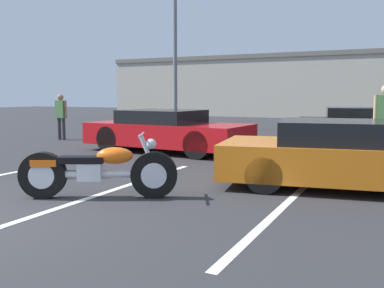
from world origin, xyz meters
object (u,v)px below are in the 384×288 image
(motorcycle, at_px, (98,171))
(parked_car_left_row, at_px, (167,131))
(light_pole, at_px, (177,44))
(spectator_near_motorcycle, at_px, (61,113))
(parked_car_right_row, at_px, (357,124))
(show_car_hood_open, at_px, (350,155))

(motorcycle, relative_size, parked_car_left_row, 0.47)
(light_pole, xyz_separation_m, spectator_near_motorcycle, (-1.47, -5.87, -2.90))
(light_pole, height_order, parked_car_right_row, light_pole)
(show_car_hood_open, distance_m, parked_car_left_row, 5.80)
(show_car_hood_open, xyz_separation_m, parked_car_right_row, (-0.62, 8.38, -0.02))
(light_pole, distance_m, parked_car_right_row, 8.64)
(parked_car_right_row, bearing_deg, spectator_near_motorcycle, -164.66)
(light_pole, relative_size, parked_car_right_row, 1.61)
(motorcycle, bearing_deg, show_car_hood_open, 8.32)
(show_car_hood_open, relative_size, parked_car_right_row, 1.04)
(show_car_hood_open, xyz_separation_m, parked_car_left_row, (-5.11, 2.75, 0.01))
(light_pole, height_order, show_car_hood_open, light_pole)
(spectator_near_motorcycle, bearing_deg, parked_car_left_row, -12.63)
(show_car_hood_open, relative_size, spectator_near_motorcycle, 2.82)
(show_car_hood_open, bearing_deg, light_pole, 121.35)
(show_car_hood_open, relative_size, parked_car_left_row, 0.96)
(motorcycle, bearing_deg, light_pole, 85.52)
(motorcycle, height_order, spectator_near_motorcycle, spectator_near_motorcycle)
(light_pole, bearing_deg, parked_car_right_row, -9.64)
(light_pole, distance_m, parked_car_left_row, 8.41)
(light_pole, height_order, parked_car_left_row, light_pole)
(show_car_hood_open, height_order, parked_car_left_row, show_car_hood_open)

